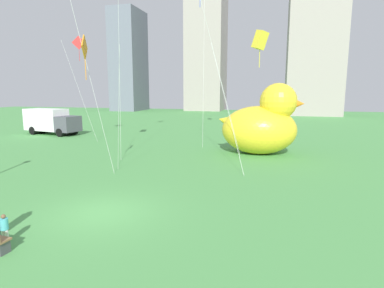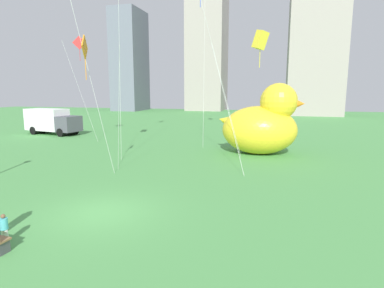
# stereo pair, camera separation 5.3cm
# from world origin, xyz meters

# --- Properties ---
(ground_plane) EXTENTS (140.00, 140.00, 0.00)m
(ground_plane) POSITION_xyz_m (0.00, 0.00, 0.00)
(ground_plane) COLOR #4D944B
(person_child) EXTENTS (0.25, 0.25, 1.01)m
(person_child) POSITION_xyz_m (-1.66, -3.15, 0.56)
(person_child) COLOR silver
(person_child) RESTS_ON ground
(giant_inflatable_duck) EXTENTS (6.60, 4.24, 5.47)m
(giant_inflatable_duck) POSITION_xyz_m (5.78, 14.09, 2.33)
(giant_inflatable_duck) COLOR yellow
(giant_inflatable_duck) RESTS_ON ground
(box_truck) EXTENTS (6.88, 3.44, 2.85)m
(box_truck) POSITION_xyz_m (-17.61, 19.65, 1.46)
(box_truck) COLOR white
(box_truck) RESTS_ON ground
(city_skyline) EXTENTS (50.36, 20.31, 32.60)m
(city_skyline) POSITION_xyz_m (-4.44, 63.43, 13.69)
(city_skyline) COLOR slate
(city_skyline) RESTS_ON ground
(kite_yellow) EXTENTS (3.82, 3.76, 8.72)m
(kite_yellow) POSITION_xyz_m (5.57, 10.34, 8.02)
(kite_yellow) COLOR silver
(kite_yellow) RESTS_ON ground
(kite_red) EXTENTS (2.44, 2.13, 10.04)m
(kite_red) POSITION_xyz_m (-11.63, 16.72, 9.02)
(kite_red) COLOR silver
(kite_red) RESTS_ON ground
(kite_orange) EXTENTS (2.54, 2.89, 7.82)m
(kite_orange) POSITION_xyz_m (-3.16, 4.53, 6.93)
(kite_orange) COLOR silver
(kite_orange) RESTS_ON ground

